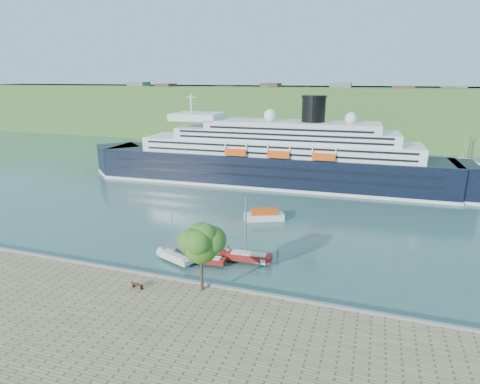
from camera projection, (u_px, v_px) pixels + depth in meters
name	position (u px, v px, depth m)	size (l,w,h in m)	color
ground	(168.00, 284.00, 56.76)	(400.00, 400.00, 0.00)	#2E534E
far_hillside	(318.00, 113.00, 185.51)	(400.00, 50.00, 24.00)	#3A6127
quay_coping	(166.00, 277.00, 56.26)	(220.00, 0.50, 0.30)	slate
cruise_ship	(270.00, 140.00, 107.14)	(106.29, 15.48, 23.87)	black
park_bench	(138.00, 285.00, 53.44)	(1.69, 0.69, 1.08)	#452513
promenade_tree	(201.00, 254.00, 51.82)	(6.18, 6.18, 10.23)	#2E5516
floating_pontoon	(216.00, 251.00, 66.85)	(18.59, 2.27, 0.41)	slate
sailboat_white_near	(175.00, 238.00, 61.97)	(6.57, 1.82, 8.48)	silver
sailboat_red	(206.00, 240.00, 61.35)	(6.47, 1.80, 8.35)	maroon
sailboat_white_far	(249.00, 237.00, 62.09)	(6.61, 1.84, 8.54)	silver
tender_launch	(264.00, 215.00, 81.92)	(8.16, 2.79, 2.25)	#E0480D
sailboat_extra	(249.00, 232.00, 61.73)	(7.94, 2.21, 10.26)	maroon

